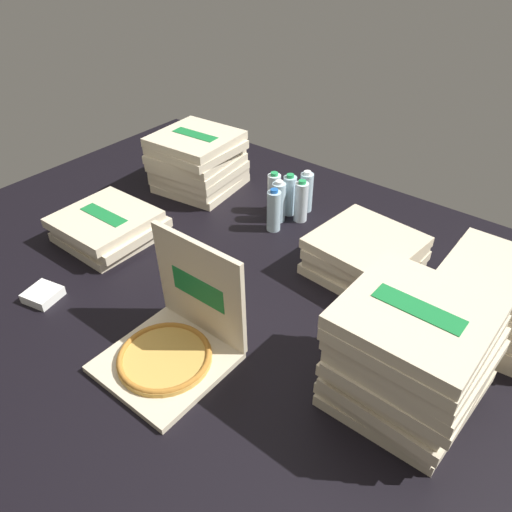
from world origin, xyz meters
TOP-DOWN VIEW (x-y plane):
  - ground_plane at (0.00, 0.00)m, footprint 3.20×2.40m
  - open_pizza_box at (0.05, -0.39)m, footprint 0.39×0.40m
  - pizza_stack_center_far at (0.85, 0.43)m, footprint 0.44×0.43m
  - pizza_stack_right_far at (0.74, -0.08)m, footprint 0.43×0.43m
  - pizza_stack_left_far at (0.32, 0.45)m, footprint 0.43×0.43m
  - pizza_stack_right_mid at (-0.75, 0.56)m, footprint 0.45×0.46m
  - pizza_stack_right_near at (-0.73, -0.07)m, footprint 0.42×0.42m
  - water_bottle_0 at (-0.28, 0.61)m, footprint 0.07×0.07m
  - water_bottle_1 at (-0.20, 0.64)m, footprint 0.07×0.07m
  - water_bottle_2 at (-0.12, 0.63)m, footprint 0.07×0.07m
  - water_bottle_3 at (-0.21, 0.55)m, footprint 0.07×0.07m
  - water_bottle_4 at (-0.18, 0.47)m, footprint 0.07×0.07m
  - water_bottle_5 at (-0.16, 0.72)m, footprint 0.07×0.07m
  - napkin_pile at (-0.59, -0.51)m, footprint 0.15×0.15m

SIDE VIEW (x-z plane):
  - ground_plane at x=0.00m, z-range -0.02..0.00m
  - napkin_pile at x=-0.59m, z-range 0.00..0.04m
  - pizza_stack_right_near at x=-0.73m, z-range 0.00..0.13m
  - open_pizza_box at x=0.05m, z-range -0.13..0.29m
  - pizza_stack_left_far at x=0.32m, z-range 0.00..0.17m
  - water_bottle_0 at x=-0.28m, z-range -0.01..0.21m
  - water_bottle_1 at x=-0.20m, z-range -0.01..0.21m
  - water_bottle_2 at x=-0.12m, z-range -0.01..0.21m
  - water_bottle_3 at x=-0.21m, z-range -0.01..0.21m
  - water_bottle_4 at x=-0.18m, z-range -0.01..0.21m
  - water_bottle_5 at x=-0.16m, z-range -0.01..0.21m
  - pizza_stack_center_far at x=0.85m, z-range 0.00..0.26m
  - pizza_stack_right_mid at x=-0.75m, z-range 0.00..0.31m
  - pizza_stack_right_far at x=0.74m, z-range 0.00..0.39m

